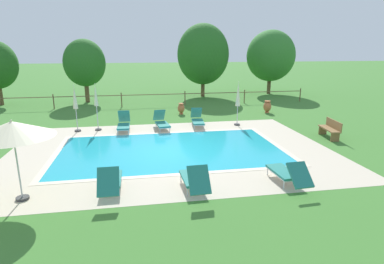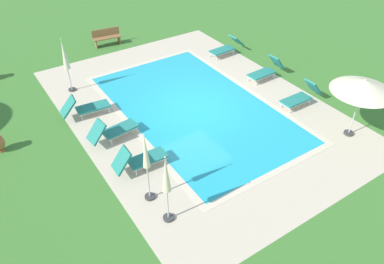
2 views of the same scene
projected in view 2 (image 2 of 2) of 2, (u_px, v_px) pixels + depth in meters
name	position (u px, v px, depth m)	size (l,w,h in m)	color
ground_plane	(194.00, 107.00, 15.43)	(160.00, 160.00, 0.00)	#3D752D
pool_deck_paving	(194.00, 107.00, 15.43)	(13.39, 9.53, 0.01)	beige
swimming_pool_water	(194.00, 107.00, 15.43)	(9.16, 5.31, 0.01)	#23A8C1
pool_coping_rim	(194.00, 107.00, 15.43)	(9.64, 5.79, 0.01)	beige
sun_lounger_north_near_steps	(140.00, 159.00, 12.27)	(0.64, 1.85, 1.00)	#237A70
sun_lounger_north_mid	(86.00, 107.00, 14.74)	(0.76, 1.93, 0.96)	#237A70
sun_lounger_north_far	(226.00, 48.00, 19.17)	(0.71, 1.99, 0.90)	#237A70
sun_lounger_north_end	(301.00, 96.00, 15.39)	(0.60, 1.87, 0.98)	#237A70
sun_lounger_south_near_corner	(113.00, 130.00, 13.55)	(0.81, 1.94, 0.97)	#237A70
sun_lounger_south_mid	(266.00, 70.00, 17.17)	(0.67, 1.88, 0.99)	#237A70
patio_umbrella_open_foreground	(364.00, 86.00, 12.75)	(2.20, 2.20, 2.34)	#383838
patio_umbrella_closed_row_west	(146.00, 159.00, 10.50)	(0.32, 0.32, 2.46)	#383838
patio_umbrella_closed_row_mid_west	(65.00, 58.00, 15.56)	(0.32, 0.32, 2.43)	#383838
patio_umbrella_closed_row_centre	(166.00, 180.00, 9.86)	(0.32, 0.32, 2.38)	#383838
wooden_bench_lawn_side	(107.00, 37.00, 20.06)	(0.63, 1.54, 0.87)	olive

